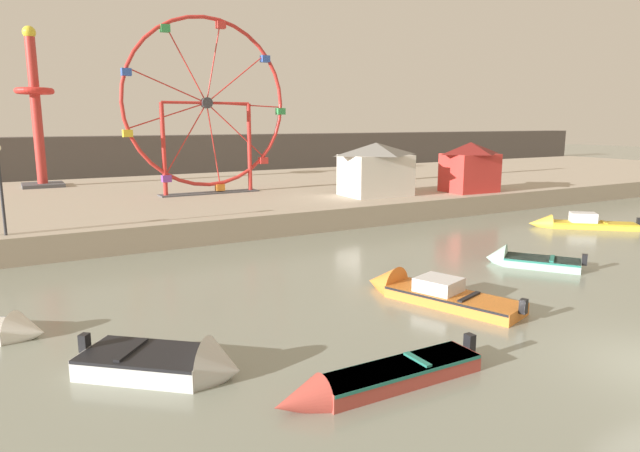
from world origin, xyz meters
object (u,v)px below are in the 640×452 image
(motorboat_mustard_yellow, at_px, (574,223))
(drop_tower_red_tower, at_px, (37,115))
(motorboat_seafoam, at_px, (522,260))
(carnival_booth_white_ticket, at_px, (376,168))
(motorboat_pale_grey, at_px, (176,364))
(carnival_booth_red_striped, at_px, (470,166))
(promenade_lamp_near, at_px, (0,176))
(ferris_wheel_red_frame, at_px, (207,106))
(motorboat_orange_hull, at_px, (423,291))
(motorboat_faded_red, at_px, (369,381))

(motorboat_mustard_yellow, relative_size, drop_tower_red_tower, 0.45)
(motorboat_seafoam, relative_size, carnival_booth_white_ticket, 0.83)
(motorboat_seafoam, xyz_separation_m, drop_tower_red_tower, (-16.09, 30.16, 6.23))
(motorboat_seafoam, relative_size, drop_tower_red_tower, 0.34)
(motorboat_mustard_yellow, bearing_deg, motorboat_pale_grey, 57.50)
(carnival_booth_red_striped, bearing_deg, promenade_lamp_near, -174.39)
(carnival_booth_white_ticket, relative_size, promenade_lamp_near, 1.21)
(drop_tower_red_tower, height_order, carnival_booth_red_striped, drop_tower_red_tower)
(motorboat_pale_grey, bearing_deg, carnival_booth_red_striped, 72.97)
(motorboat_mustard_yellow, relative_size, motorboat_pale_grey, 1.28)
(motorboat_pale_grey, xyz_separation_m, carnival_booth_white_ticket, (17.84, 17.03, 2.70))
(ferris_wheel_red_frame, bearing_deg, motorboat_orange_hull, -89.57)
(promenade_lamp_near, bearing_deg, ferris_wheel_red_frame, 37.09)
(ferris_wheel_red_frame, bearing_deg, motorboat_faded_red, -101.32)
(motorboat_orange_hull, bearing_deg, drop_tower_red_tower, -1.89)
(motorboat_pale_grey, relative_size, motorboat_seafoam, 1.03)
(motorboat_pale_grey, bearing_deg, motorboat_faded_red, 1.39)
(motorboat_faded_red, height_order, promenade_lamp_near, promenade_lamp_near)
(motorboat_faded_red, bearing_deg, drop_tower_red_tower, -83.38)
(motorboat_mustard_yellow, relative_size, motorboat_faded_red, 0.92)
(carnival_booth_red_striped, height_order, promenade_lamp_near, promenade_lamp_near)
(motorboat_pale_grey, bearing_deg, ferris_wheel_red_frame, 110.11)
(ferris_wheel_red_frame, bearing_deg, motorboat_mustard_yellow, -44.78)
(motorboat_seafoam, height_order, ferris_wheel_red_frame, ferris_wheel_red_frame)
(motorboat_faded_red, bearing_deg, promenade_lamp_near, -68.20)
(ferris_wheel_red_frame, bearing_deg, promenade_lamp_near, -142.91)
(motorboat_pale_grey, bearing_deg, motorboat_seafoam, 52.00)
(motorboat_pale_grey, height_order, motorboat_seafoam, motorboat_pale_grey)
(motorboat_mustard_yellow, relative_size, motorboat_seafoam, 1.32)
(motorboat_pale_grey, xyz_separation_m, motorboat_orange_hull, (8.94, 1.67, -0.03))
(carnival_booth_white_ticket, height_order, promenade_lamp_near, promenade_lamp_near)
(motorboat_mustard_yellow, distance_m, motorboat_seafoam, 10.20)
(motorboat_orange_hull, bearing_deg, motorboat_mustard_yellow, -88.88)
(motorboat_mustard_yellow, bearing_deg, ferris_wheel_red_frame, -3.86)
(carnival_booth_white_ticket, bearing_deg, motorboat_orange_hull, -117.33)
(motorboat_mustard_yellow, height_order, motorboat_orange_hull, motorboat_orange_hull)
(motorboat_orange_hull, xyz_separation_m, ferris_wheel_red_frame, (-0.16, 21.56, 6.66))
(motorboat_orange_hull, bearing_deg, motorboat_faded_red, 111.69)
(motorboat_faded_red, distance_m, ferris_wheel_red_frame, 27.49)
(motorboat_orange_hull, bearing_deg, motorboat_seafoam, -96.71)
(motorboat_seafoam, distance_m, promenade_lamp_near, 22.06)
(drop_tower_red_tower, bearing_deg, carnival_booth_white_ticket, -41.34)
(carnival_booth_white_ticket, bearing_deg, motorboat_pale_grey, -133.57)
(promenade_lamp_near, bearing_deg, motorboat_faded_red, -68.32)
(motorboat_mustard_yellow, bearing_deg, carnival_booth_white_ticket, -13.45)
(carnival_booth_white_ticket, xyz_separation_m, promenade_lamp_near, (-21.08, -2.88, 0.75))
(motorboat_faded_red, relative_size, carnival_booth_red_striped, 1.45)
(motorboat_mustard_yellow, bearing_deg, motorboat_seafoam, 65.86)
(drop_tower_red_tower, distance_m, carnival_booth_red_striped, 30.94)
(motorboat_seafoam, xyz_separation_m, ferris_wheel_red_frame, (-6.73, 20.17, 6.71))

